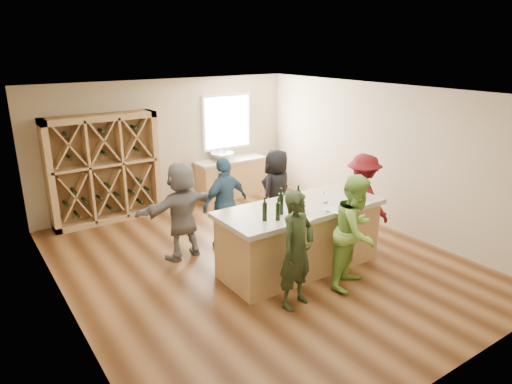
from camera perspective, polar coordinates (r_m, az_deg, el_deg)
floor at (r=7.86m, az=0.22°, el=-8.85°), size 6.00×7.00×0.10m
ceiling at (r=7.04m, az=0.25°, el=12.70°), size 6.00×7.00×0.10m
wall_back at (r=10.35m, az=-11.05°, el=5.98°), size 6.00×0.10×2.80m
wall_front at (r=5.02m, az=24.18°, el=-8.48°), size 6.00×0.10×2.80m
wall_left at (r=6.21m, az=-23.65°, el=-3.37°), size 0.10×7.00×2.80m
wall_right at (r=9.33m, az=15.89°, el=4.32°), size 0.10×7.00×2.80m
window_frame at (r=10.88m, az=-3.67°, el=8.73°), size 1.30×0.06×1.30m
window_pane at (r=10.85m, az=-3.58°, el=8.71°), size 1.18×0.01×1.18m
wine_rack at (r=9.68m, az=-18.41°, el=2.72°), size 2.20×0.45×2.20m
back_counter_base at (r=10.90m, az=-3.26°, el=1.64°), size 1.60×0.58×0.86m
back_counter_top at (r=10.78m, az=-3.30°, el=3.98°), size 1.70×0.62×0.06m
sink at (r=10.65m, az=-4.24°, el=4.47°), size 0.54×0.54×0.19m
faucet at (r=10.79m, az=-4.73°, el=4.95°), size 0.02×0.02×0.30m
tasting_counter_base at (r=7.43m, az=5.48°, el=-5.91°), size 2.60×1.00×1.00m
tasting_counter_top at (r=7.23m, az=5.61°, el=-1.99°), size 2.72×1.12×0.08m
wine_bottle_a at (r=6.53m, az=1.09°, el=-2.44°), size 0.09×0.09×0.28m
wine_bottle_b at (r=6.55m, az=2.75°, el=-2.46°), size 0.08×0.08×0.27m
wine_bottle_c at (r=6.78m, az=3.13°, el=-1.49°), size 0.09×0.09×0.33m
wine_bottle_d at (r=6.81m, az=4.35°, el=-1.51°), size 0.08×0.08×0.30m
wine_bottle_e at (r=6.90m, az=5.28°, el=-1.12°), size 0.09×0.09×0.34m
wine_glass_b at (r=6.98m, az=9.00°, el=-1.84°), size 0.07×0.07×0.16m
wine_glass_c at (r=7.32m, az=12.10°, el=-1.01°), size 0.08×0.08×0.17m
wine_glass_d at (r=7.34m, az=8.65°, el=-0.69°), size 0.09×0.09×0.19m
wine_glass_e at (r=7.64m, az=12.50°, el=-0.19°), size 0.09×0.09×0.18m
tasting_menu_a at (r=6.68m, az=5.70°, el=-3.33°), size 0.28×0.35×0.00m
tasting_menu_b at (r=7.09m, az=9.66°, el=-2.22°), size 0.26×0.32×0.00m
tasting_menu_c at (r=7.47m, az=12.54°, el=-1.35°), size 0.28×0.35×0.00m
person_near_left at (r=6.26m, az=5.13°, el=-7.26°), size 0.70×0.58×1.68m
person_near_right at (r=6.90m, az=12.34°, el=-4.88°), size 0.96×0.76×1.74m
person_server at (r=8.48m, az=13.16°, el=-0.83°), size 0.54×1.09×1.66m
person_far_mid at (r=8.07m, az=-3.86°, el=-1.40°), size 1.04×0.66×1.65m
person_far_right at (r=8.66m, az=2.56°, el=-0.01°), size 0.94×0.77×1.65m
person_far_left at (r=7.75m, az=-9.24°, el=-2.32°), size 1.62×0.75×1.68m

